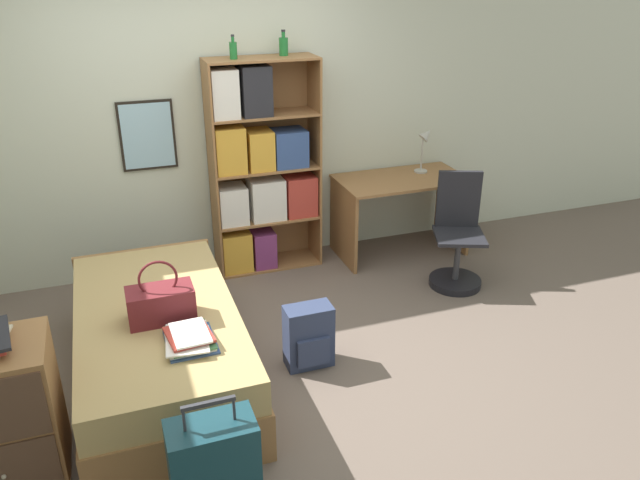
# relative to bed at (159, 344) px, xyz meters

# --- Properties ---
(ground_plane) EXTENTS (14.00, 14.00, 0.00)m
(ground_plane) POSITION_rel_bed_xyz_m (0.63, -0.02, -0.26)
(ground_plane) COLOR #66564C
(wall_back) EXTENTS (10.00, 0.09, 2.60)m
(wall_back) POSITION_rel_bed_xyz_m (0.63, 1.62, 1.04)
(wall_back) COLOR beige
(wall_back) RESTS_ON ground_plane
(bed) EXTENTS (1.01, 1.94, 0.53)m
(bed) POSITION_rel_bed_xyz_m (0.00, 0.00, 0.00)
(bed) COLOR olive
(bed) RESTS_ON ground_plane
(handbag) EXTENTS (0.40, 0.21, 0.40)m
(handbag) POSITION_rel_bed_xyz_m (0.03, -0.15, 0.38)
(handbag) COLOR maroon
(handbag) RESTS_ON bed
(book_stack_on_bed) EXTENTS (0.30, 0.38, 0.08)m
(book_stack_on_bed) POSITION_rel_bed_xyz_m (0.15, -0.48, 0.30)
(book_stack_on_bed) COLOR #334C84
(book_stack_on_bed) RESTS_ON bed
(suitcase) EXTENTS (0.41, 0.23, 0.76)m
(suitcase) POSITION_rel_bed_xyz_m (0.12, -1.31, 0.05)
(suitcase) COLOR #143842
(suitcase) RESTS_ON ground_plane
(dresser) EXTENTS (0.56, 0.50, 0.80)m
(dresser) POSITION_rel_bed_xyz_m (-0.85, -0.60, 0.14)
(dresser) COLOR olive
(dresser) RESTS_ON ground_plane
(bookcase) EXTENTS (0.91, 0.35, 1.83)m
(bookcase) POSITION_rel_bed_xyz_m (1.04, 1.39, 0.63)
(bookcase) COLOR olive
(bookcase) RESTS_ON ground_plane
(bottle_green) EXTENTS (0.06, 0.06, 0.18)m
(bottle_green) POSITION_rel_bed_xyz_m (0.88, 1.37, 1.64)
(bottle_green) COLOR #1E6B2D
(bottle_green) RESTS_ON bookcase
(bottle_brown) EXTENTS (0.07, 0.07, 0.20)m
(bottle_brown) POSITION_rel_bed_xyz_m (1.31, 1.43, 1.64)
(bottle_brown) COLOR #1E6B2D
(bottle_brown) RESTS_ON bookcase
(desk) EXTENTS (1.17, 0.65, 0.73)m
(desk) POSITION_rel_bed_xyz_m (2.34, 1.24, 0.24)
(desk) COLOR olive
(desk) RESTS_ON ground_plane
(desk_lamp) EXTENTS (0.17, 0.12, 0.43)m
(desk_lamp) POSITION_rel_bed_xyz_m (2.61, 1.35, 0.75)
(desk_lamp) COLOR #ADA89E
(desk_lamp) RESTS_ON desk
(desk_chair) EXTENTS (0.52, 0.52, 0.96)m
(desk_chair) POSITION_rel_bed_xyz_m (2.52, 0.52, 0.05)
(desk_chair) COLOR black
(desk_chair) RESTS_ON ground_plane
(backpack) EXTENTS (0.32, 0.21, 0.45)m
(backpack) POSITION_rel_bed_xyz_m (0.96, -0.19, -0.04)
(backpack) COLOR #2D3856
(backpack) RESTS_ON ground_plane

